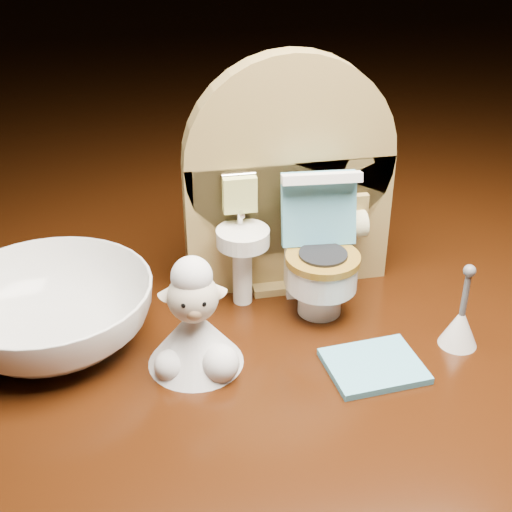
% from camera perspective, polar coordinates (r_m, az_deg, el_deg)
% --- Properties ---
extents(backdrop_panel, '(0.13, 0.05, 0.15)m').
position_cam_1_polar(backdrop_panel, '(0.44, 2.60, 5.30)').
color(backdrop_panel, olive).
rests_on(backdrop_panel, ground).
extents(toy_toilet, '(0.05, 0.06, 0.09)m').
position_cam_1_polar(toy_toilet, '(0.43, 5.04, -0.27)').
color(toy_toilet, white).
rests_on(toy_toilet, ground).
extents(bath_mat, '(0.05, 0.05, 0.00)m').
position_cam_1_polar(bath_mat, '(0.40, 9.41, -8.67)').
color(bath_mat, '#58ABCA').
rests_on(bath_mat, ground).
extents(toilet_brush, '(0.02, 0.02, 0.05)m').
position_cam_1_polar(toilet_brush, '(0.42, 16.03, -5.26)').
color(toilet_brush, white).
rests_on(toilet_brush, ground).
extents(plush_lamb, '(0.05, 0.05, 0.07)m').
position_cam_1_polar(plush_lamb, '(0.39, -4.91, -5.83)').
color(plush_lamb, silver).
rests_on(plush_lamb, ground).
extents(ceramic_bowl, '(0.15, 0.15, 0.04)m').
position_cam_1_polar(ceramic_bowl, '(0.42, -16.07, -4.42)').
color(ceramic_bowl, white).
rests_on(ceramic_bowl, ground).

